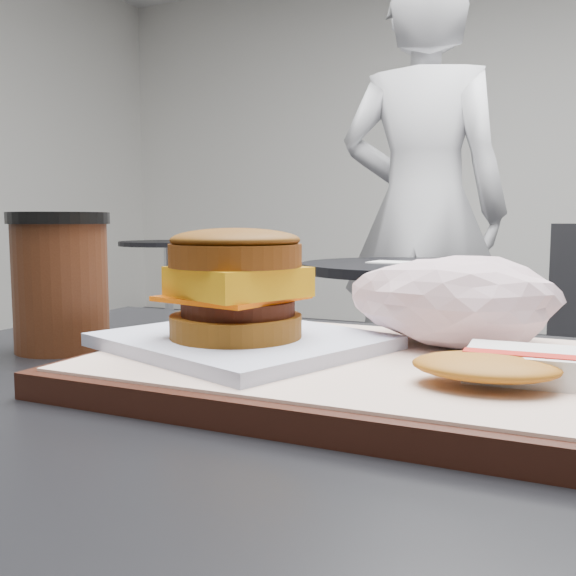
# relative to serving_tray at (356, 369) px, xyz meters

# --- Properties ---
(serving_tray) EXTENTS (0.38, 0.28, 0.02)m
(serving_tray) POSITION_rel_serving_tray_xyz_m (0.00, 0.00, 0.00)
(serving_tray) COLOR black
(serving_tray) RESTS_ON customer_table
(breakfast_sandwich) EXTENTS (0.24, 0.22, 0.09)m
(breakfast_sandwich) POSITION_rel_serving_tray_xyz_m (-0.09, -0.02, 0.05)
(breakfast_sandwich) COLOR white
(breakfast_sandwich) RESTS_ON serving_tray
(hash_brown) EXTENTS (0.12, 0.09, 0.02)m
(hash_brown) POSITION_rel_serving_tray_xyz_m (0.11, -0.04, 0.02)
(hash_brown) COLOR white
(hash_brown) RESTS_ON serving_tray
(crumpled_wrapper) EXTENTS (0.16, 0.13, 0.07)m
(crumpled_wrapper) POSITION_rel_serving_tray_xyz_m (0.06, 0.07, 0.05)
(crumpled_wrapper) COLOR white
(crumpled_wrapper) RESTS_ON serving_tray
(coffee_cup) EXTENTS (0.09, 0.09, 0.13)m
(coffee_cup) POSITION_rel_serving_tray_xyz_m (-0.28, -0.00, 0.06)
(coffee_cup) COLOR #452010
(coffee_cup) RESTS_ON customer_table
(neighbor_table) EXTENTS (0.70, 0.70, 0.75)m
(neighbor_table) POSITION_rel_serving_tray_xyz_m (-0.37, 1.61, -0.23)
(neighbor_table) COLOR black
(neighbor_table) RESTS_ON ground
(napkin) EXTENTS (0.13, 0.13, 0.00)m
(napkin) POSITION_rel_serving_tray_xyz_m (-0.44, 1.61, -0.03)
(napkin) COLOR white
(napkin) RESTS_ON neighbor_table
(neighbor_chair) EXTENTS (0.60, 0.42, 0.88)m
(neighbor_chair) POSITION_rel_serving_tray_xyz_m (0.13, 1.57, -0.27)
(neighbor_chair) COLOR #9C9CA1
(neighbor_chair) RESTS_ON ground
(patron) EXTENTS (0.69, 0.47, 1.85)m
(patron) POSITION_rel_serving_tray_xyz_m (-0.46, 2.15, 0.14)
(patron) COLOR silver
(patron) RESTS_ON ground
(bg_table_mid) EXTENTS (0.66, 0.66, 0.75)m
(bg_table_mid) POSITION_rel_serving_tray_xyz_m (-2.42, 3.16, -0.22)
(bg_table_mid) COLOR black
(bg_table_mid) RESTS_ON ground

